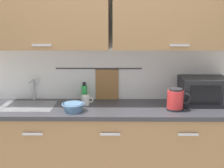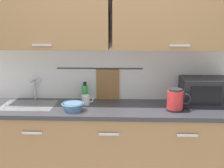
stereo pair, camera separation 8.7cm
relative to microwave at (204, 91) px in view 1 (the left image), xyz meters
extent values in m
cube|color=#997047|center=(-0.93, -0.11, -0.61)|extent=(2.50, 0.60, 0.86)
cube|color=#B7B7BC|center=(-1.62, -0.42, -0.30)|extent=(0.18, 0.02, 0.02)
cube|color=#B7B7BC|center=(-0.93, -0.42, -0.30)|extent=(0.18, 0.02, 0.02)
cube|color=#B7B7BC|center=(-0.24, -0.42, -0.30)|extent=(0.18, 0.02, 0.02)
cube|color=#333338|center=(-0.93, -0.11, -0.16)|extent=(2.53, 0.63, 0.04)
cube|color=#9EA0A5|center=(-1.75, -0.09, -0.18)|extent=(0.52, 0.38, 0.09)
cube|color=silver|center=(-0.93, 0.22, 0.21)|extent=(3.70, 0.06, 2.50)
cube|color=silver|center=(-0.93, 0.19, 0.14)|extent=(2.50, 0.01, 0.55)
cube|color=#997047|center=(-1.56, 0.03, 0.77)|extent=(1.23, 0.33, 0.70)
cube|color=#B7B7BC|center=(-1.56, -0.15, 0.47)|extent=(0.18, 0.01, 0.02)
cube|color=#997047|center=(-0.29, 0.03, 0.77)|extent=(1.23, 0.33, 0.70)
cube|color=#B7B7BC|center=(-0.29, -0.15, 0.47)|extent=(0.18, 0.01, 0.02)
cylinder|color=#333338|center=(-1.06, 0.17, 0.19)|extent=(0.90, 0.01, 0.01)
cube|color=olive|center=(-0.97, 0.17, 0.01)|extent=(0.24, 0.02, 0.34)
cylinder|color=#B2B5BA|center=(-1.75, 0.14, -0.03)|extent=(0.03, 0.03, 0.22)
cylinder|color=#B2B5BA|center=(-1.75, 0.06, 0.07)|extent=(0.02, 0.16, 0.02)
cube|color=#B2B5BA|center=(-1.71, 0.14, 0.06)|extent=(0.07, 0.02, 0.01)
cube|color=black|center=(0.00, 0.00, 0.00)|extent=(0.46, 0.34, 0.27)
cube|color=black|center=(-0.04, -0.17, 0.00)|extent=(0.29, 0.01, 0.18)
cylinder|color=black|center=(-0.32, -0.21, -0.13)|extent=(0.16, 0.16, 0.02)
cylinder|color=red|center=(-0.32, -0.21, -0.03)|extent=(0.15, 0.15, 0.17)
cylinder|color=#262628|center=(-0.32, -0.21, 0.06)|extent=(0.13, 0.13, 0.02)
torus|color=black|center=(-0.23, -0.21, -0.02)|extent=(0.11, 0.02, 0.11)
cylinder|color=green|center=(-1.21, 0.12, -0.06)|extent=(0.06, 0.06, 0.16)
cylinder|color=black|center=(-1.21, 0.12, 0.04)|extent=(0.03, 0.03, 0.04)
cylinder|color=silver|center=(-1.18, -0.04, -0.09)|extent=(0.08, 0.08, 0.09)
torus|color=silver|center=(-1.13, -0.04, -0.09)|extent=(0.06, 0.01, 0.06)
cylinder|color=#4C7093|center=(-1.27, -0.26, -0.10)|extent=(0.17, 0.17, 0.07)
torus|color=#4C7093|center=(-1.27, -0.26, -0.07)|extent=(0.21, 0.21, 0.01)
camera|label=1|loc=(-0.89, -2.84, 0.69)|focal=46.89mm
camera|label=2|loc=(-0.80, -2.84, 0.69)|focal=46.89mm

